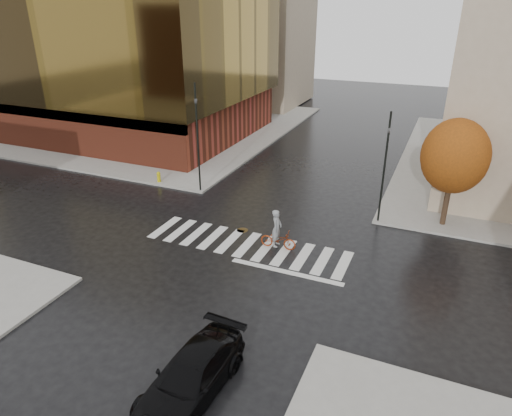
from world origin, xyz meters
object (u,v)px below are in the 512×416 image
Objects in this scene: cyclist at (278,235)px; sedan at (191,376)px; traffic_light_ne at (385,162)px; traffic_light_nw at (197,131)px; fire_hydrant at (159,176)px.

sedan is at bearing -177.98° from cyclist.
traffic_light_ne is at bearing 80.24° from sedan.
cyclist is 10.38m from traffic_light_nw.
fire_hydrant is (-12.62, 16.48, -0.16)m from sedan.
fire_hydrant is (-16.30, 0.20, -3.38)m from traffic_light_ne.
sedan is at bearing 61.85° from traffic_light_ne.
cyclist is at bearing -25.76° from fire_hydrant.
traffic_light_ne is at bearing 91.84° from traffic_light_nw.
sedan is 18.95m from traffic_light_nw.
cyclist is 0.30× the size of traffic_light_nw.
cyclist is at bearing 97.83° from sedan.
traffic_light_ne is (3.68, 16.28, 3.22)m from sedan.
sedan is at bearing -52.56° from fire_hydrant.
traffic_light_nw is at bearing 52.99° from cyclist.
traffic_light_nw is at bearing -3.11° from fire_hydrant.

